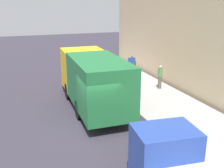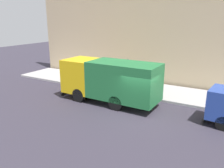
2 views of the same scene
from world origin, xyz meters
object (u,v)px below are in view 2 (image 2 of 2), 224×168
object	(u,v)px
large_utility_truck	(109,79)
traffic_cone_orange	(85,80)
pedestrian_standing	(96,71)
pedestrian_walking	(124,73)
street_sign_post	(127,73)

from	to	relation	value
large_utility_truck	traffic_cone_orange	xyz separation A→B (m)	(2.59, 4.09, -1.22)
pedestrian_standing	large_utility_truck	bearing A→B (deg)	-26.48
pedestrian_walking	traffic_cone_orange	world-z (taller)	pedestrian_walking
pedestrian_walking	pedestrian_standing	size ratio (longest dim) A/B	0.97
pedestrian_standing	pedestrian_walking	bearing A→B (deg)	36.47
large_utility_truck	street_sign_post	distance (m)	2.22
large_utility_truck	traffic_cone_orange	world-z (taller)	large_utility_truck
pedestrian_walking	traffic_cone_orange	distance (m)	3.70
pedestrian_standing	traffic_cone_orange	size ratio (longest dim) A/B	2.38
pedestrian_walking	street_sign_post	distance (m)	3.51
pedestrian_standing	traffic_cone_orange	world-z (taller)	pedestrian_standing
traffic_cone_orange	street_sign_post	xyz separation A→B (m)	(-0.39, -4.43, 1.27)
large_utility_truck	traffic_cone_orange	size ratio (longest dim) A/B	10.69
pedestrian_walking	large_utility_truck	bearing A→B (deg)	-5.98
pedestrian_walking	street_sign_post	world-z (taller)	street_sign_post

